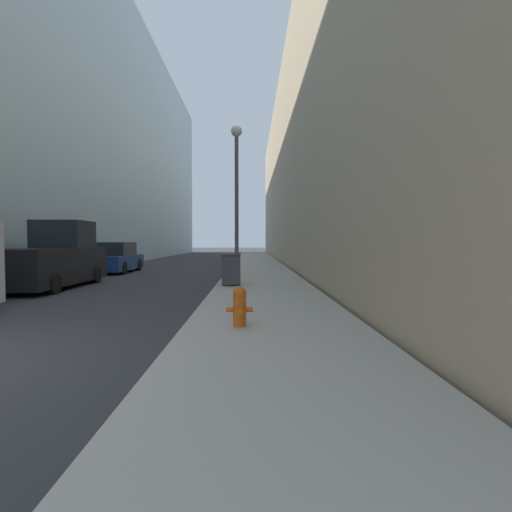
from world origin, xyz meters
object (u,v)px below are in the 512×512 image
Objects in this scene: lamppost at (237,184)px; pickup_truck at (54,260)px; trash_bin at (231,269)px; parked_sedan_near at (116,259)px; fire_hydrant at (240,305)px.

lamppost is 7.49m from pickup_truck.
parked_sedan_near is at bearing 130.07° from trash_bin.
fire_hydrant is at bearing -87.63° from lamppost.
parked_sedan_near reaches higher than fire_hydrant.
trash_bin is 4.58m from lamppost.
pickup_truck reaches higher than fire_hydrant.
trash_bin is 10.09m from parked_sedan_near.
trash_bin reaches higher than fire_hydrant.
fire_hydrant is 0.16× the size of parked_sedan_near.
lamppost is at bearing 20.28° from pickup_truck.
trash_bin is at bearing 94.13° from fire_hydrant.
lamppost reaches higher than parked_sedan_near.
lamppost is 1.41× the size of parked_sedan_near.
trash_bin is (-0.47, 6.53, 0.18)m from fire_hydrant.
pickup_truck is (-6.43, -2.37, -3.03)m from lamppost.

